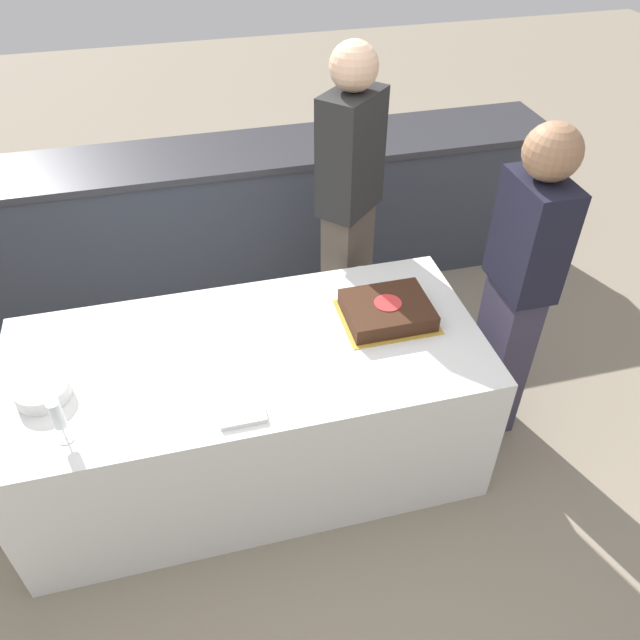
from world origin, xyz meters
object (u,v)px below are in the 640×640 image
(wine_glass, at_px, (57,416))
(person_seated_right, at_px, (518,285))
(plate_stack, at_px, (42,391))
(person_cutting_cake, at_px, (349,211))
(cake, at_px, (387,310))

(wine_glass, xyz_separation_m, person_seated_right, (1.94, 0.31, -0.01))
(wine_glass, height_order, person_seated_right, person_seated_right)
(plate_stack, height_order, person_seated_right, person_seated_right)
(wine_glass, height_order, person_cutting_cake, person_cutting_cake)
(cake, bearing_deg, wine_glass, -164.67)
(person_cutting_cake, bearing_deg, wine_glass, -6.86)
(plate_stack, distance_m, person_cutting_cake, 1.64)
(wine_glass, distance_m, person_seated_right, 1.96)
(plate_stack, bearing_deg, cake, 5.22)
(person_cutting_cake, height_order, person_seated_right, person_cutting_cake)
(cake, distance_m, wine_glass, 1.40)
(person_cutting_cake, distance_m, person_seated_right, 0.91)
(plate_stack, distance_m, wine_glass, 0.27)
(cake, relative_size, plate_stack, 1.96)
(cake, height_order, plate_stack, cake)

